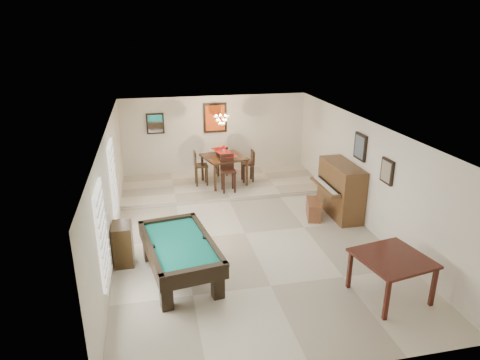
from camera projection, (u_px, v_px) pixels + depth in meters
name	position (u px, v px, depth m)	size (l,w,h in m)	color
ground_plane	(245.00, 234.00, 10.29)	(6.00, 9.00, 0.02)	beige
wall_back	(215.00, 136.00, 13.97)	(6.00, 0.04, 2.60)	silver
wall_front	(319.00, 298.00, 5.70)	(6.00, 0.04, 2.60)	silver
wall_left	(110.00, 193.00, 9.25)	(0.04, 9.00, 2.60)	silver
wall_right	(365.00, 174.00, 10.42)	(0.04, 9.00, 2.60)	silver
ceiling	(246.00, 127.00, 9.39)	(6.00, 9.00, 0.04)	white
dining_step	(222.00, 184.00, 13.25)	(6.00, 2.50, 0.12)	beige
window_left_front	(102.00, 234.00, 7.20)	(0.06, 1.00, 1.70)	white
window_left_rear	(113.00, 179.00, 9.77)	(0.06, 1.00, 1.70)	white
pool_table	(180.00, 260.00, 8.39)	(1.23, 2.28, 0.76)	black
square_table	(390.00, 277.00, 7.78)	(1.18, 1.18, 0.82)	#33120C
upright_piano	(335.00, 190.00, 11.08)	(0.93, 1.66, 1.39)	brown
piano_bench	(313.00, 209.00, 11.07)	(0.31, 0.80, 0.45)	brown
apothecary_chest	(123.00, 244.00, 8.87)	(0.39, 0.59, 0.88)	black
dining_table	(224.00, 168.00, 13.03)	(1.18, 1.18, 0.98)	black
flower_vase	(224.00, 149.00, 12.82)	(0.13, 0.13, 0.22)	red
dining_chair_south	(228.00, 174.00, 12.36)	(0.40, 0.40, 1.09)	black
dining_chair_north	(221.00, 160.00, 13.77)	(0.35, 0.35, 0.96)	black
dining_chair_west	(201.00, 168.00, 12.90)	(0.39, 0.39, 1.05)	black
dining_chair_east	(247.00, 166.00, 13.20)	(0.36, 0.36, 0.98)	black
chandelier	(221.00, 116.00, 12.47)	(0.44, 0.44, 0.60)	#FFE5B2
back_painting	(215.00, 118.00, 13.73)	(0.75, 0.06, 0.95)	#D84C14
back_mirror	(155.00, 124.00, 13.39)	(0.55, 0.06, 0.65)	white
right_picture_upper	(360.00, 147.00, 10.48)	(0.06, 0.55, 0.65)	slate
right_picture_lower	(387.00, 171.00, 9.36)	(0.06, 0.45, 0.55)	gray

